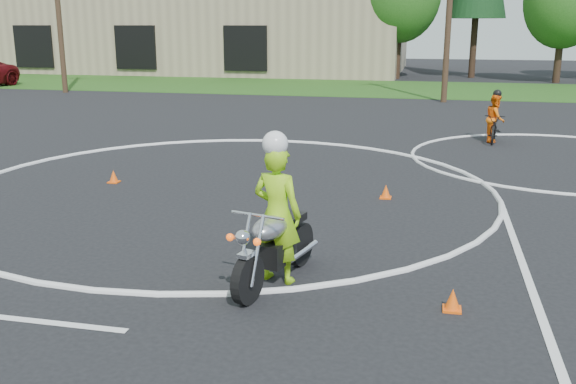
# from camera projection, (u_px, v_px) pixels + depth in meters

# --- Properties ---
(ground) EXTENTS (120.00, 120.00, 0.00)m
(ground) POSITION_uv_depth(u_px,v_px,m) (176.00, 227.00, 11.80)
(ground) COLOR black
(ground) RESTS_ON ground
(grass_strip) EXTENTS (120.00, 10.00, 0.02)m
(grass_strip) POSITION_uv_depth(u_px,v_px,m) (354.00, 88.00, 37.27)
(grass_strip) COLOR #1E4714
(grass_strip) RESTS_ON ground
(course_markings) EXTENTS (19.05, 19.05, 0.12)m
(course_markings) POSITION_uv_depth(u_px,v_px,m) (330.00, 179.00, 15.44)
(course_markings) COLOR silver
(course_markings) RESTS_ON ground
(primary_motorcycle) EXTENTS (0.98, 2.23, 1.19)m
(primary_motorcycle) POSITION_uv_depth(u_px,v_px,m) (275.00, 246.00, 9.11)
(primary_motorcycle) COLOR black
(primary_motorcycle) RESTS_ON ground
(rider_primary_grp) EXTENTS (0.83, 0.65, 2.22)m
(rider_primary_grp) POSITION_uv_depth(u_px,v_px,m) (277.00, 210.00, 9.11)
(rider_primary_grp) COLOR #93D516
(rider_primary_grp) RESTS_ON ground
(rider_second_grp) EXTENTS (0.81, 1.78, 1.65)m
(rider_second_grp) POSITION_uv_depth(u_px,v_px,m) (495.00, 124.00, 20.16)
(rider_second_grp) COLOR black
(rider_second_grp) RESTS_ON ground
(traffic_cones) EXTENTS (18.32, 11.04, 0.30)m
(traffic_cones) POSITION_uv_depth(u_px,v_px,m) (525.00, 187.00, 14.13)
(traffic_cones) COLOR #FF580D
(traffic_cones) RESTS_ON ground
(warehouse) EXTENTS (41.00, 17.00, 8.30)m
(warehouse) POSITION_uv_depth(u_px,v_px,m) (155.00, 17.00, 52.29)
(warehouse) COLOR tan
(warehouse) RESTS_ON ground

